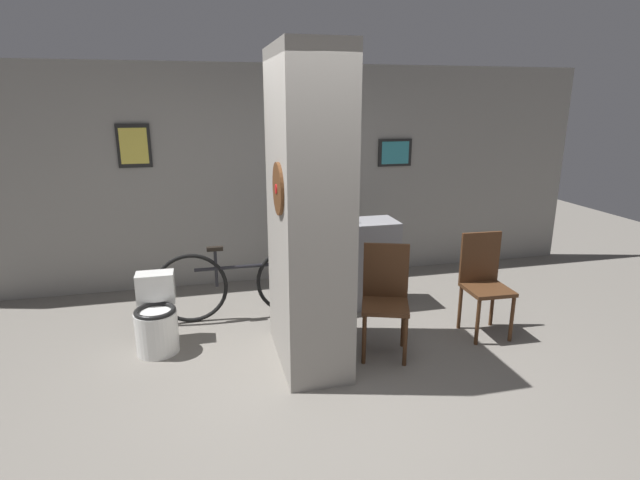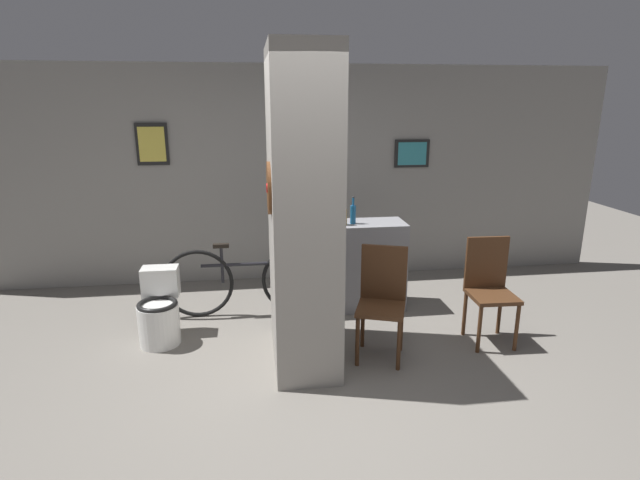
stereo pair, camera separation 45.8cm
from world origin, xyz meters
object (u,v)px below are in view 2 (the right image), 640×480
chair_near_pillar (382,297)px  toilet (159,312)px  bicycle (248,280)px  bottle_tall (353,213)px  chair_by_doorway (489,286)px

chair_near_pillar → toilet: bearing=-174.7°
chair_near_pillar → bicycle: chair_near_pillar is taller
bottle_tall → chair_by_doorway: bearing=-38.7°
bicycle → bottle_tall: size_ratio=5.98×
chair_near_pillar → bottle_tall: 1.16m
toilet → bottle_tall: (1.93, 0.52, 0.77)m
chair_by_doorway → bicycle: chair_by_doorway is taller
chair_near_pillar → bicycle: (-1.16, 1.03, -0.16)m
chair_near_pillar → bicycle: bearing=158.6°
toilet → bicycle: (0.82, 0.51, 0.09)m
toilet → bicycle: 0.97m
bottle_tall → bicycle: bearing=-179.5°
chair_by_doorway → toilet: bearing=175.2°
toilet → bottle_tall: size_ratio=2.28×
toilet → bottle_tall: bottle_tall is taller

